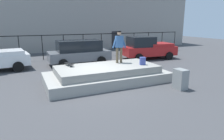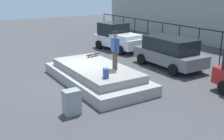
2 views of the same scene
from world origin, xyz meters
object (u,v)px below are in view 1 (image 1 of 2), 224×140
at_px(backpack, 143,61).
at_px(utility_box, 180,79).
at_px(car_red_pickup_far, 148,48).
at_px(skateboarder, 119,45).
at_px(skateboard, 69,64).
at_px(car_grey_hatchback_mid, 79,52).

distance_m(backpack, utility_box, 2.17).
distance_m(backpack, car_red_pickup_far, 6.52).
relative_size(skateboarder, skateboard, 2.06).
distance_m(car_grey_hatchback_mid, car_red_pickup_far, 5.82).
height_order(skateboard, utility_box, skateboard).
distance_m(car_grey_hatchback_mid, utility_box, 7.83).
distance_m(skateboard, car_grey_hatchback_mid, 4.40).
bearing_deg(utility_box, skateboarder, 119.43).
bearing_deg(skateboard, car_grey_hatchback_mid, 68.10).
relative_size(skateboarder, car_grey_hatchback_mid, 0.39).
xyz_separation_m(skateboarder, backpack, (0.87, -1.01, -0.79)).
distance_m(skateboarder, utility_box, 3.65).
relative_size(skateboard, car_grey_hatchback_mid, 0.19).
distance_m(skateboarder, car_grey_hatchback_mid, 4.60).
bearing_deg(utility_box, car_grey_hatchback_mid, 110.02).
height_order(car_red_pickup_far, utility_box, car_red_pickup_far).
relative_size(skateboard, utility_box, 0.90).
bearing_deg(skateboarder, backpack, -49.13).
xyz_separation_m(skateboarder, utility_box, (1.69, -2.93, -1.36)).
xyz_separation_m(skateboarder, car_grey_hatchback_mid, (-1.05, 4.39, -0.90)).
bearing_deg(car_grey_hatchback_mid, utility_box, -69.49).
distance_m(skateboard, backpack, 3.80).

